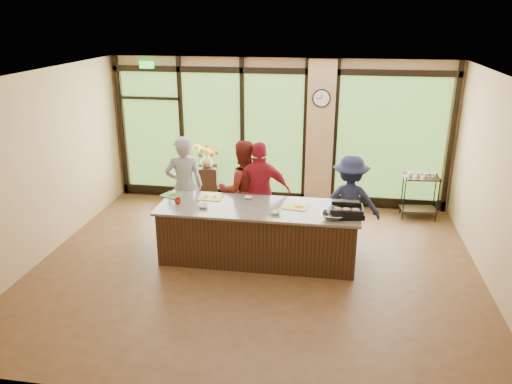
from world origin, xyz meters
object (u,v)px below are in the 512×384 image
(roasting_pan, at_px, (346,213))
(island_base, at_px, (258,234))
(flower_stand, at_px, (208,185))
(bar_cart, at_px, (420,191))
(cook_left, at_px, (184,187))
(cook_right, at_px, (349,202))

(roasting_pan, bearing_deg, island_base, 162.94)
(flower_stand, xyz_separation_m, bar_cart, (4.30, -0.16, 0.16))
(island_base, distance_m, cook_left, 1.71)
(roasting_pan, distance_m, flower_stand, 3.87)
(roasting_pan, xyz_separation_m, bar_cart, (1.47, 2.41, -0.41))
(cook_left, distance_m, bar_cart, 4.56)
(cook_right, distance_m, flower_stand, 3.37)
(island_base, distance_m, bar_cart, 3.62)
(island_base, relative_size, bar_cart, 3.33)
(cook_left, relative_size, cook_right, 1.13)
(island_base, bearing_deg, flower_stand, 121.25)
(cook_left, relative_size, flower_stand, 2.33)
(cook_left, xyz_separation_m, cook_right, (2.90, -0.04, -0.11))
(cook_left, relative_size, bar_cart, 1.96)
(cook_right, xyz_separation_m, bar_cart, (1.40, 1.51, -0.25))
(cook_left, height_order, cook_right, cook_left)
(roasting_pan, height_order, flower_stand, roasting_pan)
(island_base, relative_size, cook_right, 1.92)
(island_base, height_order, roasting_pan, roasting_pan)
(cook_left, xyz_separation_m, roasting_pan, (2.83, -0.94, 0.05))
(cook_left, distance_m, roasting_pan, 2.98)
(bar_cart, bearing_deg, cook_left, -165.68)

